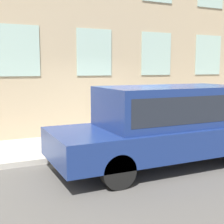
{
  "coord_description": "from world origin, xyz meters",
  "views": [
    {
      "loc": [
        -6.76,
        3.61,
        2.13
      ],
      "look_at": [
        0.58,
        0.19,
        1.0
      ],
      "focal_mm": 50.0,
      "sensor_mm": 36.0,
      "label": 1
    }
  ],
  "objects": [
    {
      "name": "ground_plane",
      "position": [
        0.0,
        0.0,
        0.0
      ],
      "size": [
        80.0,
        80.0,
        0.0
      ],
      "primitive_type": "plane",
      "color": "#514F4C"
    },
    {
      "name": "sidewalk",
      "position": [
        1.14,
        0.0,
        0.07
      ],
      "size": [
        2.28,
        60.0,
        0.13
      ],
      "color": "#B2ADA3",
      "rests_on": "ground_plane"
    },
    {
      "name": "fire_hydrant",
      "position": [
        0.35,
        0.46,
        0.58
      ],
      "size": [
        0.36,
        0.47,
        0.87
      ],
      "color": "gray",
      "rests_on": "sidewalk"
    },
    {
      "name": "person",
      "position": [
        0.8,
        -0.08,
        0.89
      ],
      "size": [
        0.31,
        0.2,
        1.26
      ],
      "rotation": [
        0.0,
        0.0,
        2.1
      ],
      "color": "#232328",
      "rests_on": "sidewalk"
    },
    {
      "name": "parked_truck_navy_near",
      "position": [
        -1.14,
        -0.41,
        0.99
      ],
      "size": [
        1.87,
        5.13,
        1.75
      ],
      "color": "black",
      "rests_on": "ground_plane"
    }
  ]
}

